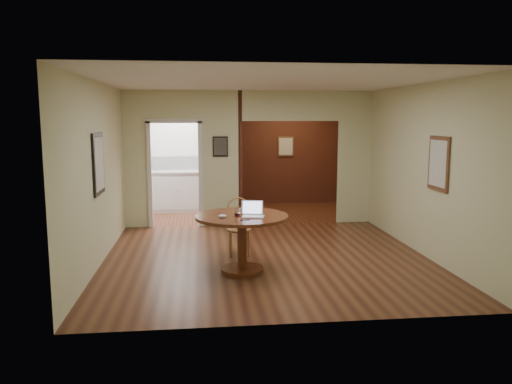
{
  "coord_description": "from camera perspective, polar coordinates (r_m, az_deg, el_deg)",
  "views": [
    {
      "loc": [
        -1.01,
        -7.45,
        2.16
      ],
      "look_at": [
        -0.19,
        -0.2,
        1.08
      ],
      "focal_mm": 35.0,
      "sensor_mm": 36.0,
      "label": 1
    }
  ],
  "objects": [
    {
      "name": "dining_table",
      "position": [
        7.03,
        -1.62,
        -4.35
      ],
      "size": [
        1.3,
        1.3,
        0.81
      ],
      "rotation": [
        0.0,
        0.0,
        0.23
      ],
      "color": "brown",
      "rests_on": "ground"
    },
    {
      "name": "open_laptop",
      "position": [
        6.89,
        -0.38,
        -2.3
      ],
      "size": [
        0.34,
        0.32,
        0.21
      ],
      "rotation": [
        0.0,
        0.0,
        -0.22
      ],
      "color": "silver",
      "rests_on": "dining_table"
    },
    {
      "name": "room_shell",
      "position": [
        10.6,
        -3.51,
        3.72
      ],
      "size": [
        5.2,
        7.5,
        5.0
      ],
      "color": "white",
      "rests_on": "ground"
    },
    {
      "name": "kitchen_cabinet",
      "position": [
        11.78,
        -8.04,
        0.14
      ],
      "size": [
        2.06,
        0.6,
        0.94
      ],
      "color": "white",
      "rests_on": "ground"
    },
    {
      "name": "wine_glass",
      "position": [
        6.91,
        -2.16,
        -2.32
      ],
      "size": [
        0.1,
        0.1,
        0.11
      ],
      "primitive_type": null,
      "color": "white",
      "rests_on": "dining_table"
    },
    {
      "name": "closed_laptop",
      "position": [
        7.26,
        -0.58,
        -2.12
      ],
      "size": [
        0.37,
        0.24,
        0.03
      ],
      "primitive_type": "imported",
      "rotation": [
        0.0,
        0.0,
        0.04
      ],
      "color": "#B7B7BC",
      "rests_on": "dining_table"
    },
    {
      "name": "floor",
      "position": [
        7.82,
        1.23,
        -7.58
      ],
      "size": [
        5.0,
        5.0,
        0.0
      ],
      "primitive_type": "plane",
      "color": "#431F13",
      "rests_on": "ground"
    },
    {
      "name": "grocery_bag",
      "position": [
        11.7,
        -5.55,
        3.25
      ],
      "size": [
        0.36,
        0.32,
        0.33
      ],
      "primitive_type": "ellipsoid",
      "rotation": [
        0.0,
        0.0,
        0.12
      ],
      "color": "#C0AF8C",
      "rests_on": "kitchen_cabinet"
    },
    {
      "name": "chair",
      "position": [
        7.95,
        -2.0,
        -3.57
      ],
      "size": [
        0.38,
        0.38,
        0.91
      ],
      "rotation": [
        0.0,
        0.0,
        -0.0
      ],
      "color": "#A9613C",
      "rests_on": "ground"
    },
    {
      "name": "pen",
      "position": [
        6.64,
        -1.25,
        -3.2
      ],
      "size": [
        0.14,
        0.05,
        0.01
      ],
      "primitive_type": "cylinder",
      "rotation": [
        0.0,
        1.57,
        0.32
      ],
      "color": "#0D0C58",
      "rests_on": "dining_table"
    },
    {
      "name": "mouse",
      "position": [
        6.79,
        -3.86,
        -2.77
      ],
      "size": [
        0.13,
        0.09,
        0.05
      ],
      "primitive_type": "ellipsoid",
      "rotation": [
        0.0,
        0.0,
        0.19
      ],
      "color": "silver",
      "rests_on": "dining_table"
    }
  ]
}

